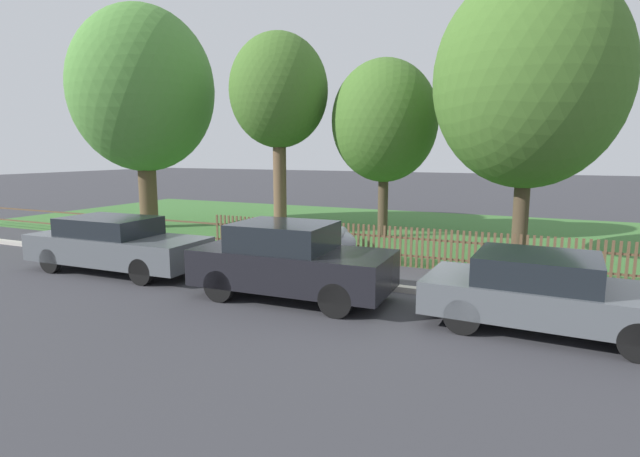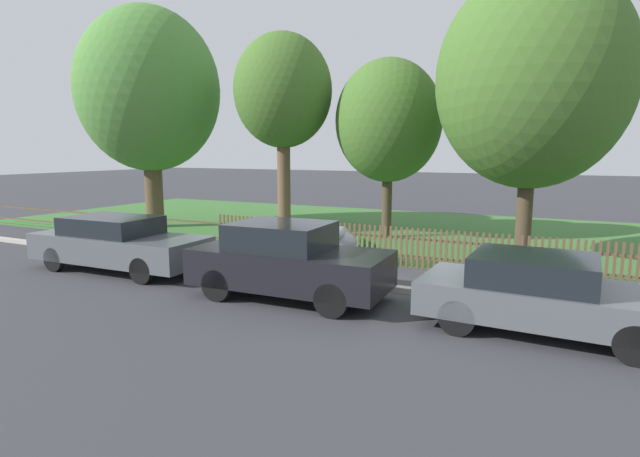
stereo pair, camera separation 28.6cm
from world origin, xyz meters
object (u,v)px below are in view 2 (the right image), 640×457
at_px(parked_car_black_saloon, 288,261).
at_px(tree_far_left, 533,80).
at_px(parked_car_silver_hatchback, 118,243).
at_px(tree_nearest_kerb, 149,91).
at_px(tree_behind_motorcycle, 283,92).
at_px(tree_mid_park, 388,121).
at_px(parked_car_navy_estate, 542,293).
at_px(covered_motorcycle, 327,241).

height_order(parked_car_black_saloon, tree_far_left, tree_far_left).
distance_m(parked_car_silver_hatchback, tree_nearest_kerb, 8.68).
distance_m(tree_nearest_kerb, tree_behind_motorcycle, 5.45).
bearing_deg(tree_far_left, tree_mid_park, 159.16).
relative_size(parked_car_silver_hatchback, parked_car_navy_estate, 1.16).
relative_size(covered_motorcycle, tree_far_left, 0.25).
xyz_separation_m(covered_motorcycle, tree_far_left, (4.47, 3.10, 4.14)).
bearing_deg(parked_car_silver_hatchback, covered_motorcycle, 30.57).
height_order(parked_car_black_saloon, parked_car_navy_estate, parked_car_black_saloon).
bearing_deg(parked_car_navy_estate, covered_motorcycle, 153.82).
bearing_deg(covered_motorcycle, parked_car_black_saloon, -84.75).
relative_size(parked_car_silver_hatchback, tree_nearest_kerb, 0.56).
height_order(parked_car_navy_estate, tree_mid_park, tree_mid_park).
bearing_deg(tree_nearest_kerb, parked_car_silver_hatchback, -52.25).
bearing_deg(tree_mid_park, covered_motorcycle, -89.74).
xyz_separation_m(tree_nearest_kerb, tree_mid_park, (8.92, 1.71, -1.27)).
xyz_separation_m(parked_car_navy_estate, covered_motorcycle, (-5.22, 2.77, -0.00)).
xyz_separation_m(parked_car_black_saloon, covered_motorcycle, (-0.55, 2.94, -0.13)).
bearing_deg(tree_far_left, tree_nearest_kerb, 180.00).
relative_size(parked_car_black_saloon, covered_motorcycle, 2.11).
height_order(tree_mid_park, tree_far_left, tree_far_left).
height_order(parked_car_silver_hatchback, parked_car_navy_estate, parked_car_silver_hatchback).
bearing_deg(covered_motorcycle, tree_far_left, 29.46).
distance_m(covered_motorcycle, tree_behind_motorcycle, 6.82).
distance_m(parked_car_silver_hatchback, tree_mid_park, 9.33).
distance_m(covered_motorcycle, tree_nearest_kerb, 10.50).
relative_size(covered_motorcycle, tree_mid_park, 0.32).
bearing_deg(tree_nearest_kerb, covered_motorcycle, -19.11).
xyz_separation_m(parked_car_silver_hatchback, parked_car_black_saloon, (4.95, -0.17, 0.08)).
relative_size(parked_car_black_saloon, tree_far_left, 0.52).
xyz_separation_m(parked_car_navy_estate, tree_far_left, (-0.74, 5.87, 4.14)).
bearing_deg(covered_motorcycle, parked_car_silver_hatchback, -153.09).
bearing_deg(parked_car_black_saloon, parked_car_silver_hatchback, 175.88).
xyz_separation_m(covered_motorcycle, tree_mid_park, (-0.02, 4.81, 3.28)).
distance_m(tree_behind_motorcycle, tree_mid_park, 3.79).
relative_size(parked_car_navy_estate, tree_mid_park, 0.67).
bearing_deg(tree_behind_motorcycle, tree_mid_park, 14.33).
bearing_deg(tree_far_left, parked_car_silver_hatchback, -146.53).
relative_size(tree_nearest_kerb, tree_behind_motorcycle, 1.19).
bearing_deg(tree_mid_park, parked_car_silver_hatchback, -120.03).
bearing_deg(tree_far_left, parked_car_navy_estate, -82.78).
height_order(covered_motorcycle, tree_nearest_kerb, tree_nearest_kerb).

